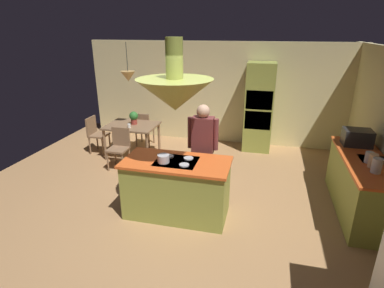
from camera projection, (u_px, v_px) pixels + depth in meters
name	position (u px, v px, depth m)	size (l,w,h in m)	color
ground	(181.00, 207.00, 5.21)	(8.16, 8.16, 0.00)	#AD7F51
wall_back	(217.00, 93.00, 7.90)	(6.80, 0.10, 2.55)	beige
kitchen_island	(177.00, 188.00, 4.87)	(1.66, 0.82, 0.95)	#939E42
counter_run_right	(360.00, 185.00, 4.95)	(0.73, 2.08, 0.93)	#939E42
oven_tower	(259.00, 108.00, 7.36)	(0.66, 0.62, 2.11)	#939E42
dining_table	(132.00, 129.00, 7.09)	(1.14, 0.89, 0.76)	#856346
person_at_island	(203.00, 145.00, 5.25)	(0.53, 0.22, 1.67)	tan
range_hood	(175.00, 93.00, 4.33)	(1.10, 1.10, 1.00)	#939E42
pendant_light_over_table	(128.00, 76.00, 6.66)	(0.32, 0.32, 0.82)	#E0B266
chair_facing_island	(119.00, 145.00, 6.54)	(0.40, 0.40, 0.87)	#856346
chair_by_back_wall	(143.00, 127.00, 7.75)	(0.40, 0.40, 0.87)	#856346
chair_at_corner	(96.00, 132.00, 7.36)	(0.40, 0.40, 0.87)	#856346
potted_plant_on_table	(134.00, 117.00, 7.04)	(0.20, 0.20, 0.30)	#99382D
cup_on_table	(129.00, 126.00, 6.83)	(0.07, 0.07, 0.09)	white
canister_flour	(377.00, 166.00, 4.29)	(0.13, 0.13, 0.22)	silver
canister_sugar	(373.00, 161.00, 4.45)	(0.12, 0.12, 0.21)	#E0B78C
canister_tea	(369.00, 157.00, 4.62)	(0.12, 0.12, 0.17)	silver
microwave_on_counter	(357.00, 137.00, 5.30)	(0.46, 0.36, 0.28)	#232326
cooking_pot_on_cooktop	(163.00, 159.00, 4.59)	(0.18, 0.18, 0.12)	#B2B2B7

